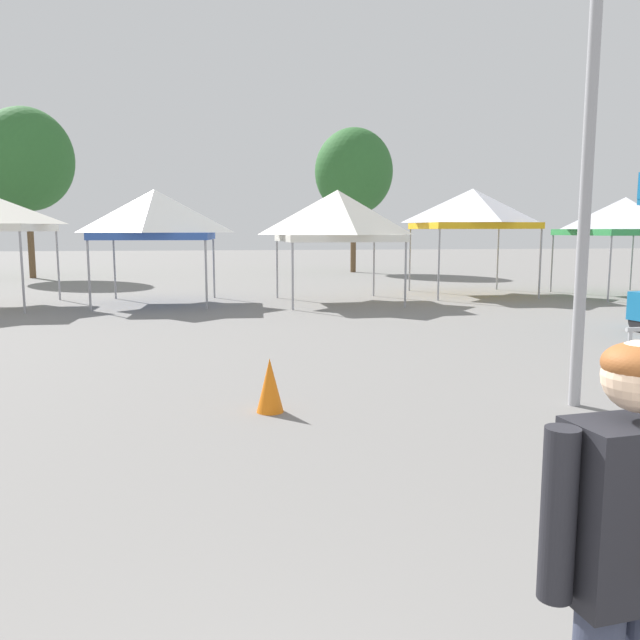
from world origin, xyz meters
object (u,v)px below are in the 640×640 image
(canopy_tent_left_of_center, at_px, (625,216))
(person_foreground, at_px, (626,564))
(tree_behind_tents_right, at_px, (354,172))
(traffic_cone_lot_center, at_px, (270,385))
(tree_behind_tents_center, at_px, (26,160))
(light_pole_near_lift, at_px, (595,23))
(canopy_tent_center, at_px, (155,215))
(canopy_tent_far_right, at_px, (472,209))
(canopy_tent_right_of_center, at_px, (337,216))

(canopy_tent_left_of_center, xyz_separation_m, person_foreground, (-11.74, -17.45, -1.54))
(tree_behind_tents_right, relative_size, traffic_cone_lot_center, 11.22)
(tree_behind_tents_right, bearing_deg, tree_behind_tents_center, -173.30)
(traffic_cone_lot_center, bearing_deg, light_pole_near_lift, -4.44)
(canopy_tent_left_of_center, distance_m, tree_behind_tents_center, 24.31)
(canopy_tent_center, relative_size, canopy_tent_far_right, 0.97)
(canopy_tent_center, distance_m, canopy_tent_left_of_center, 14.83)
(canopy_tent_center, distance_m, canopy_tent_right_of_center, 5.26)
(canopy_tent_right_of_center, height_order, tree_behind_tents_center, tree_behind_tents_center)
(canopy_tent_right_of_center, bearing_deg, canopy_tent_left_of_center, 3.37)
(canopy_tent_left_of_center, distance_m, traffic_cone_lot_center, 17.40)
(canopy_tent_left_of_center, bearing_deg, tree_behind_tents_right, 115.42)
(person_foreground, height_order, traffic_cone_lot_center, person_foreground)
(light_pole_near_lift, xyz_separation_m, tree_behind_tents_center, (-12.57, 23.51, 0.77))
(light_pole_near_lift, bearing_deg, canopy_tent_center, 116.56)
(canopy_tent_right_of_center, relative_size, light_pole_near_lift, 0.44)
(canopy_tent_left_of_center, xyz_separation_m, tree_behind_tents_right, (-6.23, 13.10, 2.48))
(canopy_tent_center, relative_size, traffic_cone_lot_center, 5.30)
(tree_behind_tents_center, bearing_deg, traffic_cone_lot_center, -69.10)
(person_foreground, bearing_deg, light_pole_near_lift, 60.61)
(canopy_tent_center, relative_size, person_foreground, 1.92)
(light_pole_near_lift, height_order, traffic_cone_lot_center, light_pole_near_lift)
(canopy_tent_center, height_order, canopy_tent_right_of_center, canopy_tent_right_of_center)
(canopy_tent_left_of_center, xyz_separation_m, traffic_cone_lot_center, (-12.48, -11.90, -2.25))
(canopy_tent_right_of_center, relative_size, person_foreground, 1.94)
(canopy_tent_far_right, height_order, light_pole_near_lift, light_pole_near_lift)
(canopy_tent_center, distance_m, traffic_cone_lot_center, 12.25)
(tree_behind_tents_center, distance_m, traffic_cone_lot_center, 25.33)
(canopy_tent_center, bearing_deg, tree_behind_tents_right, 56.88)
(canopy_tent_center, height_order, tree_behind_tents_right, tree_behind_tents_right)
(canopy_tent_left_of_center, height_order, tree_behind_tents_center, tree_behind_tents_center)
(canopy_tent_center, xyz_separation_m, person_foreground, (3.08, -17.35, -1.54))
(canopy_tent_right_of_center, distance_m, tree_behind_tents_center, 16.93)
(person_foreground, bearing_deg, canopy_tent_center, 100.08)
(canopy_tent_left_of_center, bearing_deg, traffic_cone_lot_center, -136.37)
(canopy_tent_right_of_center, bearing_deg, person_foreground, -97.28)
(canopy_tent_far_right, bearing_deg, canopy_tent_right_of_center, -161.46)
(canopy_tent_far_right, bearing_deg, canopy_tent_left_of_center, -12.37)
(tree_behind_tents_center, bearing_deg, person_foreground, -71.53)
(canopy_tent_left_of_center, relative_size, person_foreground, 1.93)
(canopy_tent_right_of_center, bearing_deg, canopy_tent_far_right, 18.54)
(light_pole_near_lift, bearing_deg, canopy_tent_left_of_center, 54.22)
(light_pole_near_lift, distance_m, tree_behind_tents_right, 25.42)
(canopy_tent_far_right, relative_size, light_pole_near_lift, 0.45)
(canopy_tent_center, xyz_separation_m, tree_behind_tents_right, (8.60, 13.19, 2.48))
(canopy_tent_left_of_center, bearing_deg, canopy_tent_right_of_center, -176.63)
(canopy_tent_center, xyz_separation_m, canopy_tent_left_of_center, (14.83, 0.09, 0.00))
(tree_behind_tents_center, relative_size, traffic_cone_lot_center, 11.62)
(canopy_tent_left_of_center, xyz_separation_m, tree_behind_tents_center, (-21.35, 11.32, 2.64))
(canopy_tent_left_of_center, height_order, light_pole_near_lift, light_pole_near_lift)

